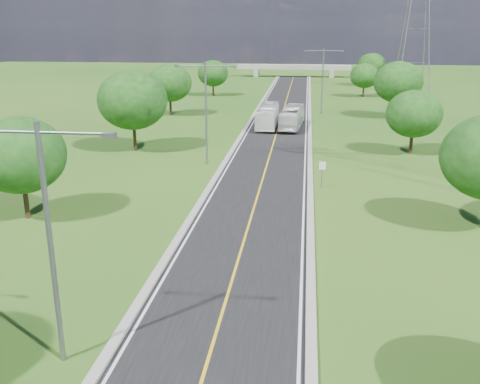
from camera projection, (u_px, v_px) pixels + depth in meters
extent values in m
plane|color=#1F4F16|center=(276.00, 136.00, 67.01)|extent=(260.00, 260.00, 0.00)
cube|color=black|center=(278.00, 127.00, 72.69)|extent=(8.00, 150.00, 0.06)
cube|color=gray|center=(247.00, 126.00, 73.16)|extent=(0.50, 150.00, 0.22)
cube|color=gray|center=(310.00, 127.00, 72.16)|extent=(0.50, 150.00, 0.22)
cylinder|color=slate|center=(322.00, 175.00, 45.21)|extent=(0.08, 0.08, 2.40)
cube|color=white|center=(322.00, 166.00, 44.94)|extent=(0.55, 0.04, 0.70)
cube|color=gray|center=(256.00, 73.00, 143.65)|extent=(1.20, 3.00, 2.00)
cube|color=gray|center=(331.00, 74.00, 141.30)|extent=(1.20, 3.00, 2.00)
cube|color=gray|center=(294.00, 67.00, 142.00)|extent=(30.00, 3.00, 1.20)
cylinder|color=slate|center=(51.00, 249.00, 20.76)|extent=(0.22, 0.22, 10.00)
cylinder|color=slate|center=(1.00, 131.00, 19.55)|extent=(2.80, 0.12, 0.12)
cylinder|color=slate|center=(74.00, 133.00, 19.22)|extent=(2.80, 0.12, 0.12)
cube|color=slate|center=(109.00, 135.00, 19.09)|extent=(0.50, 0.25, 0.18)
cylinder|color=slate|center=(206.00, 114.00, 52.01)|extent=(0.22, 0.22, 10.00)
cylinder|color=slate|center=(191.00, 66.00, 50.80)|extent=(2.80, 0.12, 0.12)
cylinder|color=slate|center=(220.00, 66.00, 50.47)|extent=(2.80, 0.12, 0.12)
cube|color=slate|center=(177.00, 66.00, 50.97)|extent=(0.50, 0.25, 0.18)
cube|color=slate|center=(233.00, 67.00, 50.34)|extent=(0.50, 0.25, 0.18)
cylinder|color=slate|center=(322.00, 82.00, 81.86)|extent=(0.22, 0.22, 10.00)
cylinder|color=slate|center=(314.00, 51.00, 80.65)|extent=(2.80, 0.12, 0.12)
cylinder|color=slate|center=(333.00, 51.00, 80.32)|extent=(2.80, 0.12, 0.12)
cube|color=slate|center=(306.00, 51.00, 80.82)|extent=(0.50, 0.25, 0.18)
cube|color=slate|center=(342.00, 51.00, 80.18)|extent=(0.50, 0.25, 0.18)
cylinder|color=black|center=(26.00, 200.00, 38.18)|extent=(0.36, 0.36, 2.70)
ellipsoid|color=#163D10|center=(20.00, 155.00, 37.19)|extent=(6.30, 6.30, 5.36)
cylinder|color=black|center=(135.00, 136.00, 58.82)|extent=(0.36, 0.36, 3.24)
ellipsoid|color=#163D10|center=(132.00, 100.00, 57.63)|extent=(7.56, 7.56, 6.43)
cylinder|color=black|center=(171.00, 106.00, 81.83)|extent=(0.36, 0.36, 2.88)
ellipsoid|color=#163D10|center=(170.00, 83.00, 80.78)|extent=(6.72, 6.72, 5.71)
cylinder|color=black|center=(213.00, 89.00, 104.32)|extent=(0.36, 0.36, 2.52)
ellipsoid|color=#163D10|center=(213.00, 73.00, 103.40)|extent=(5.88, 5.88, 5.00)
cylinder|color=black|center=(411.00, 142.00, 57.30)|extent=(0.36, 0.36, 2.52)
ellipsoid|color=#163D10|center=(414.00, 114.00, 56.38)|extent=(5.88, 5.88, 5.00)
cylinder|color=black|center=(396.00, 108.00, 79.72)|extent=(0.36, 0.36, 3.06)
ellipsoid|color=#163D10|center=(398.00, 82.00, 78.60)|extent=(7.14, 7.14, 6.07)
cylinder|color=black|center=(363.00, 91.00, 102.84)|extent=(0.36, 0.36, 2.34)
ellipsoid|color=#163D10|center=(364.00, 76.00, 101.99)|extent=(5.46, 5.46, 4.64)
cylinder|color=black|center=(371.00, 80.00, 121.32)|extent=(0.36, 0.36, 2.70)
ellipsoid|color=#163D10|center=(372.00, 65.00, 120.33)|extent=(6.30, 6.30, 5.36)
imported|color=silver|center=(292.00, 117.00, 71.54)|extent=(3.16, 10.26, 2.82)
imported|color=white|center=(268.00, 116.00, 72.29)|extent=(2.51, 10.68, 2.97)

